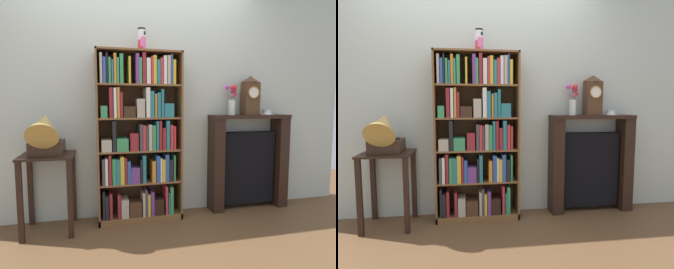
# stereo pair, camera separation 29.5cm
# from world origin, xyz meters

# --- Properties ---
(ground_plane) EXTENTS (7.62, 6.40, 0.02)m
(ground_plane) POSITION_xyz_m (0.00, 0.00, -0.01)
(ground_plane) COLOR brown
(wall_back) EXTENTS (4.62, 0.08, 2.60)m
(wall_back) POSITION_xyz_m (0.19, 0.30, 1.30)
(wall_back) COLOR beige
(wall_back) RESTS_ON ground
(bookshelf) EXTENTS (0.84, 0.29, 1.70)m
(bookshelf) POSITION_xyz_m (-0.00, 0.11, 0.81)
(bookshelf) COLOR brown
(bookshelf) RESTS_ON ground
(cup_stack) EXTENTS (0.08, 0.08, 0.21)m
(cup_stack) POSITION_xyz_m (0.03, 0.09, 1.81)
(cup_stack) COLOR red
(cup_stack) RESTS_ON bookshelf
(side_table_left) EXTENTS (0.47, 0.46, 0.73)m
(side_table_left) POSITION_xyz_m (-0.86, 0.03, 0.52)
(side_table_left) COLOR black
(side_table_left) RESTS_ON ground
(gramophone) EXTENTS (0.28, 0.47, 0.47)m
(gramophone) POSITION_xyz_m (-0.86, -0.05, 0.93)
(gramophone) COLOR #382316
(gramophone) RESTS_ON side_table_left
(fireplace_mantel) EXTENTS (0.92, 0.23, 1.07)m
(fireplace_mantel) POSITION_xyz_m (1.25, 0.16, 0.53)
(fireplace_mantel) COLOR black
(fireplace_mantel) RESTS_ON ground
(mantel_clock) EXTENTS (0.17, 0.15, 0.43)m
(mantel_clock) POSITION_xyz_m (1.25, 0.14, 1.28)
(mantel_clock) COLOR #472D1C
(mantel_clock) RESTS_ON fireplace_mantel
(flower_vase) EXTENTS (0.13, 0.16, 0.33)m
(flower_vase) POSITION_xyz_m (1.03, 0.15, 1.24)
(flower_vase) COLOR silver
(flower_vase) RESTS_ON fireplace_mantel
(teacup_with_saucer) EXTENTS (0.14, 0.14, 0.05)m
(teacup_with_saucer) POSITION_xyz_m (1.46, 0.14, 1.09)
(teacup_with_saucer) COLOR white
(teacup_with_saucer) RESTS_ON fireplace_mantel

